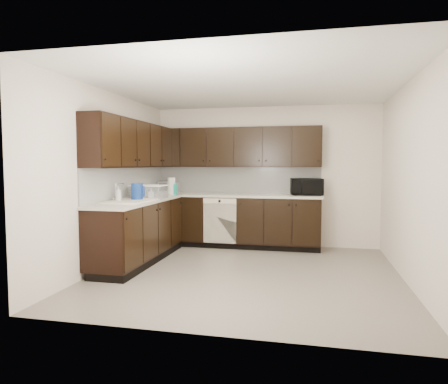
# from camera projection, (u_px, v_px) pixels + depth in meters

# --- Properties ---
(floor) EXTENTS (4.00, 4.00, 0.00)m
(floor) POSITION_uv_depth(u_px,v_px,m) (247.00, 273.00, 5.37)
(floor) COLOR gray
(floor) RESTS_ON ground
(ceiling) EXTENTS (4.00, 4.00, 0.00)m
(ceiling) POSITION_uv_depth(u_px,v_px,m) (248.00, 85.00, 5.20)
(ceiling) COLOR white
(ceiling) RESTS_ON wall_back
(wall_back) EXTENTS (4.00, 0.02, 2.50)m
(wall_back) POSITION_uv_depth(u_px,v_px,m) (265.00, 176.00, 7.23)
(wall_back) COLOR beige
(wall_back) RESTS_ON floor
(wall_left) EXTENTS (0.02, 4.00, 2.50)m
(wall_left) POSITION_uv_depth(u_px,v_px,m) (109.00, 180.00, 5.72)
(wall_left) COLOR beige
(wall_left) RESTS_ON floor
(wall_right) EXTENTS (0.02, 4.00, 2.50)m
(wall_right) POSITION_uv_depth(u_px,v_px,m) (409.00, 182.00, 4.85)
(wall_right) COLOR beige
(wall_right) RESTS_ON floor
(wall_front) EXTENTS (4.00, 0.02, 2.50)m
(wall_front) POSITION_uv_depth(u_px,v_px,m) (209.00, 191.00, 3.34)
(wall_front) COLOR beige
(wall_front) RESTS_ON floor
(lower_cabinets) EXTENTS (3.00, 2.80, 0.90)m
(lower_cabinets) POSITION_uv_depth(u_px,v_px,m) (198.00, 228.00, 6.64)
(lower_cabinets) COLOR black
(lower_cabinets) RESTS_ON floor
(countertop) EXTENTS (3.03, 2.83, 0.04)m
(countertop) POSITION_uv_depth(u_px,v_px,m) (198.00, 197.00, 6.60)
(countertop) COLOR beige
(countertop) RESTS_ON lower_cabinets
(backsplash) EXTENTS (3.00, 2.80, 0.48)m
(backsplash) POSITION_uv_depth(u_px,v_px,m) (189.00, 181.00, 6.84)
(backsplash) COLOR silver
(backsplash) RESTS_ON countertop
(upper_cabinets) EXTENTS (3.00, 2.80, 0.70)m
(upper_cabinets) POSITION_uv_depth(u_px,v_px,m) (194.00, 146.00, 6.66)
(upper_cabinets) COLOR black
(upper_cabinets) RESTS_ON wall_back
(dishwasher) EXTENTS (0.58, 0.04, 0.78)m
(dishwasher) POSITION_uv_depth(u_px,v_px,m) (220.00, 218.00, 6.86)
(dishwasher) COLOR beige
(dishwasher) RESTS_ON lower_cabinets
(sink) EXTENTS (0.54, 0.82, 0.42)m
(sink) POSITION_uv_depth(u_px,v_px,m) (130.00, 206.00, 5.66)
(sink) COLOR beige
(sink) RESTS_ON countertop
(microwave) EXTENTS (0.58, 0.44, 0.29)m
(microwave) POSITION_uv_depth(u_px,v_px,m) (307.00, 187.00, 6.83)
(microwave) COLOR black
(microwave) RESTS_ON countertop
(soap_bottle_a) EXTENTS (0.09, 0.10, 0.17)m
(soap_bottle_a) POSITION_uv_depth(u_px,v_px,m) (151.00, 194.00, 6.04)
(soap_bottle_a) COLOR gray
(soap_bottle_a) RESTS_ON countertop
(soap_bottle_b) EXTENTS (0.11, 0.11, 0.22)m
(soap_bottle_b) POSITION_uv_depth(u_px,v_px,m) (118.00, 194.00, 5.63)
(soap_bottle_b) COLOR gray
(soap_bottle_b) RESTS_ON countertop
(toaster_oven) EXTENTS (0.37, 0.30, 0.21)m
(toaster_oven) POSITION_uv_depth(u_px,v_px,m) (169.00, 187.00, 7.37)
(toaster_oven) COLOR silver
(toaster_oven) RESTS_ON countertop
(storage_bin) EXTENTS (0.55, 0.43, 0.20)m
(storage_bin) POSITION_uv_depth(u_px,v_px,m) (149.00, 192.00, 6.18)
(storage_bin) COLOR silver
(storage_bin) RESTS_ON countertop
(blue_pitcher) EXTENTS (0.22, 0.22, 0.26)m
(blue_pitcher) POSITION_uv_depth(u_px,v_px,m) (137.00, 192.00, 5.79)
(blue_pitcher) COLOR #10399A
(blue_pitcher) RESTS_ON countertop
(teal_tumbler) EXTENTS (0.10, 0.10, 0.19)m
(teal_tumbler) POSITION_uv_depth(u_px,v_px,m) (175.00, 189.00, 6.94)
(teal_tumbler) COLOR #0C8A77
(teal_tumbler) RESTS_ON countertop
(paper_towel_roll) EXTENTS (0.15, 0.15, 0.30)m
(paper_towel_roll) POSITION_uv_depth(u_px,v_px,m) (171.00, 186.00, 6.95)
(paper_towel_roll) COLOR silver
(paper_towel_roll) RESTS_ON countertop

